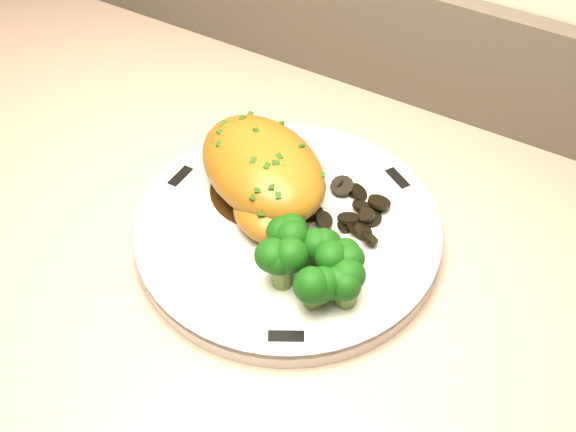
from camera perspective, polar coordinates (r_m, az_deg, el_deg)
The scene contains 8 objects.
plate at distance 0.60m, azimuth -0.00°, elevation -1.20°, with size 0.25×0.25×0.02m, color silver.
rim_accent_0 at distance 0.63m, azimuth 8.64°, elevation 2.96°, with size 0.03×0.01×0.00m, color black.
rim_accent_1 at distance 0.64m, azimuth -8.49°, elevation 3.11°, with size 0.03×0.01×0.00m, color black.
rim_accent_2 at distance 0.52m, azimuth -0.15°, elevation -9.50°, with size 0.03×0.01×0.00m, color black.
gravy_pool at distance 0.62m, azimuth -1.96°, elevation 2.13°, with size 0.09×0.09×0.00m, color #311A08.
chicken_breast at distance 0.60m, azimuth -2.00°, elevation 3.46°, with size 0.16×0.14×0.05m.
mushroom_pile at distance 0.59m, azimuth 5.41°, elevation -0.07°, with size 0.07×0.05×0.02m.
broccoli_florets at distance 0.54m, azimuth 2.15°, elevation -3.66°, with size 0.09×0.07×0.04m.
Camera 1 is at (0.99, 1.42, 1.40)m, focal length 45.00 mm.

